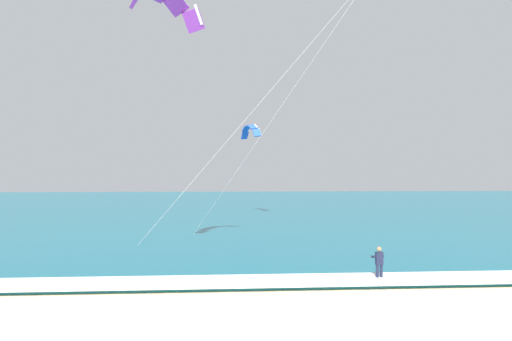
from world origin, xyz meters
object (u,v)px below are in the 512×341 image
surfboard (379,282)px  kitesurfer (379,262)px  kite_primary (165,1)px  kite_distant (250,130)px

surfboard → kitesurfer: 0.91m
surfboard → kite_primary: 20.43m
surfboard → kite_primary: size_ratio=0.09×
kitesurfer → surfboard: bearing=-84.5°
surfboard → kite_distant: (-4.03, 35.64, 10.59)m
kite_primary → surfboard: bearing=-33.0°
surfboard → kitesurfer: bearing=95.5°
kite_primary → kite_distant: (6.92, 28.52, -5.12)m
surfboard → kite_distant: size_ratio=0.30×
kitesurfer → kite_distant: kite_distant is taller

